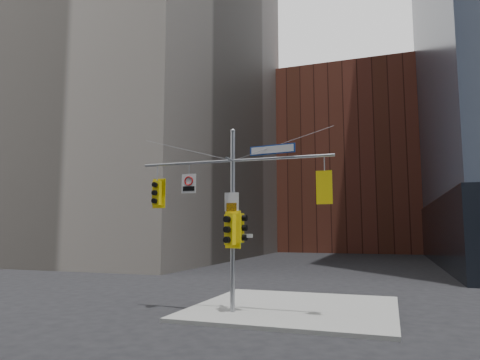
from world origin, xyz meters
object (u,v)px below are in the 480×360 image
Objects in this scene: traffic_light_pole_side at (241,228)px; street_sign_blade at (272,150)px; traffic_light_west_arm at (157,193)px; traffic_light_east_arm at (325,188)px; traffic_light_pole_front at (230,230)px; signal_assembly at (233,200)px; regulatory_sign_arm at (189,183)px.

traffic_light_pole_side is 0.61× the size of street_sign_blade.
traffic_light_west_arm reaches higher than traffic_light_east_arm.
street_sign_blade is (1.62, 0.27, 3.08)m from traffic_light_pole_front.
traffic_light_east_arm is at bearing -87.63° from traffic_light_pole_side.
traffic_light_pole_front reaches higher than traffic_light_pole_side.
traffic_light_west_arm is at bearing 179.78° from signal_assembly.
street_sign_blade is (-1.99, 0.00, 1.55)m from traffic_light_east_arm.
street_sign_blade is at bearing -87.63° from traffic_light_pole_side.
traffic_light_pole_side is 1.44× the size of regulatory_sign_arm.
traffic_light_pole_side is 2.90m from regulatory_sign_arm.
traffic_light_pole_front is at bearing -3.84° from traffic_light_west_arm.
street_sign_blade is at bearing -0.71° from regulatory_sign_arm.
signal_assembly reaches higher than traffic_light_west_arm.
signal_assembly is 3.63m from traffic_light_east_arm.
traffic_light_pole_side is (0.33, 0.01, -1.08)m from signal_assembly.
signal_assembly is 6.38× the size of traffic_light_west_arm.
street_sign_blade is at bearing 0.12° from signal_assembly.
street_sign_blade is 2.36× the size of regulatory_sign_arm.
traffic_light_pole_front is (-0.33, -0.27, -0.06)m from traffic_light_pole_side.
regulatory_sign_arm is (-2.24, -0.03, 1.84)m from traffic_light_pole_side.
street_sign_blade reaches higher than traffic_light_west_arm.
regulatory_sign_arm is (-3.54, -0.02, -1.17)m from street_sign_blade.
traffic_light_west_arm is 0.67× the size of street_sign_blade.
traffic_light_pole_side is (3.73, -0.01, -1.46)m from traffic_light_west_arm.
street_sign_blade reaches higher than traffic_light_pole_side.
traffic_light_west_arm is 1.59× the size of regulatory_sign_arm.
regulatory_sign_arm is at bearing -172.12° from street_sign_blade.
regulatory_sign_arm is at bearing -179.40° from signal_assembly.
street_sign_blade reaches higher than regulatory_sign_arm.
signal_assembly reaches higher than traffic_light_pole_side.
traffic_light_west_arm reaches higher than traffic_light_pole_front.
traffic_light_pole_front is 3.49m from street_sign_blade.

